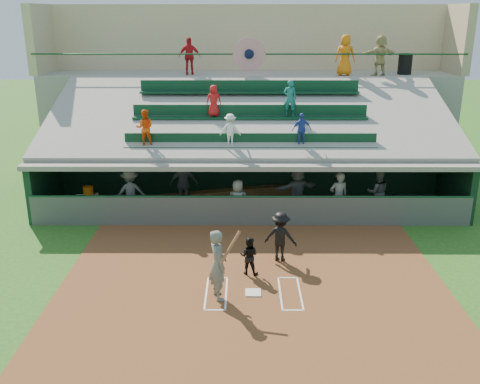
{
  "coord_description": "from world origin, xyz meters",
  "views": [
    {
      "loc": [
        -0.31,
        -13.14,
        7.39
      ],
      "look_at": [
        -0.38,
        3.5,
        1.8
      ],
      "focal_mm": 40.0,
      "sensor_mm": 36.0,
      "label": 1
    }
  ],
  "objects_px": {
    "batter_at_plate": "(218,264)",
    "white_table": "(88,205)",
    "catcher": "(249,256)",
    "trash_bin": "(405,64)",
    "home_plate": "(253,293)",
    "water_cooler": "(88,191)"
  },
  "relations": [
    {
      "from": "catcher",
      "to": "white_table",
      "type": "bearing_deg",
      "value": -26.85
    },
    {
      "from": "home_plate",
      "to": "white_table",
      "type": "bearing_deg",
      "value": 135.67
    },
    {
      "from": "trash_bin",
      "to": "catcher",
      "type": "bearing_deg",
      "value": -122.76
    },
    {
      "from": "water_cooler",
      "to": "batter_at_plate",
      "type": "bearing_deg",
      "value": -50.44
    },
    {
      "from": "catcher",
      "to": "white_table",
      "type": "relative_size",
      "value": 1.39
    },
    {
      "from": "catcher",
      "to": "trash_bin",
      "type": "height_order",
      "value": "trash_bin"
    },
    {
      "from": "home_plate",
      "to": "catcher",
      "type": "bearing_deg",
      "value": 95.38
    },
    {
      "from": "home_plate",
      "to": "white_table",
      "type": "height_order",
      "value": "white_table"
    },
    {
      "from": "home_plate",
      "to": "trash_bin",
      "type": "xyz_separation_m",
      "value": [
        7.43,
        12.88,
        5.05
      ]
    },
    {
      "from": "home_plate",
      "to": "batter_at_plate",
      "type": "height_order",
      "value": "batter_at_plate"
    },
    {
      "from": "water_cooler",
      "to": "trash_bin",
      "type": "relative_size",
      "value": 0.39
    },
    {
      "from": "white_table",
      "to": "home_plate",
      "type": "bearing_deg",
      "value": -59.99
    },
    {
      "from": "catcher",
      "to": "white_table",
      "type": "xyz_separation_m",
      "value": [
        -6.1,
        4.9,
        -0.2
      ]
    },
    {
      "from": "water_cooler",
      "to": "home_plate",
      "type": "bearing_deg",
      "value": -44.54
    },
    {
      "from": "batter_at_plate",
      "to": "trash_bin",
      "type": "relative_size",
      "value": 2.03
    },
    {
      "from": "home_plate",
      "to": "trash_bin",
      "type": "bearing_deg",
      "value": 60.03
    },
    {
      "from": "home_plate",
      "to": "catcher",
      "type": "xyz_separation_m",
      "value": [
        -0.11,
        1.17,
        0.56
      ]
    },
    {
      "from": "batter_at_plate",
      "to": "white_table",
      "type": "bearing_deg",
      "value": 129.81
    },
    {
      "from": "home_plate",
      "to": "water_cooler",
      "type": "relative_size",
      "value": 1.13
    },
    {
      "from": "home_plate",
      "to": "white_table",
      "type": "xyz_separation_m",
      "value": [
        -6.21,
        6.07,
        0.37
      ]
    },
    {
      "from": "batter_at_plate",
      "to": "white_table",
      "type": "distance_m",
      "value": 8.23
    },
    {
      "from": "batter_at_plate",
      "to": "white_table",
      "type": "height_order",
      "value": "batter_at_plate"
    }
  ]
}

